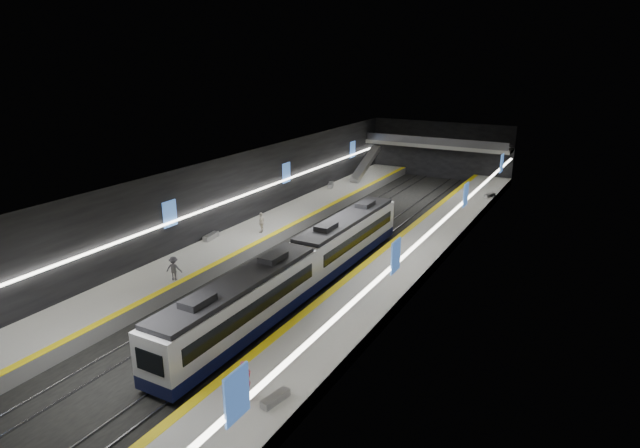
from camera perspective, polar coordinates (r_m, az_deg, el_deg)
The scene contains 25 objects.
ground at distance 47.65m, azimuth 0.16°, elevation -3.32°, with size 70.00×70.00×0.00m, color black.
ceiling at distance 45.37m, azimuth 0.17°, elevation 6.15°, with size 20.00×70.00×0.04m, color beige.
wall_left at distance 51.72m, azimuth -9.61°, elevation 2.81°, with size 0.04×70.00×8.00m, color black.
wall_right at distance 42.68m, azimuth 12.02°, elevation -0.58°, with size 0.04×70.00×8.00m, color black.
wall_back at distance 78.11m, azimuth 12.71°, elevation 7.69°, with size 20.00×0.04×8.00m, color black.
platform_left at distance 51.28m, azimuth -7.21°, elevation -1.31°, with size 5.00×70.00×1.00m, color slate.
tile_surface_left at distance 51.11m, azimuth -7.23°, elevation -0.77°, with size 5.00×70.00×0.02m, color #A1A19C.
tactile_strip_left at distance 49.90m, azimuth -5.18°, elevation -1.15°, with size 0.60×70.00×0.02m, color yellow.
platform_right at distance 44.61m, azimuth 8.67°, elevation -4.36°, with size 5.00×70.00×1.00m, color slate.
tile_surface_right at distance 44.42m, azimuth 8.70°, elevation -3.75°, with size 5.00×70.00×0.02m, color #A1A19C.
tactile_strip_right at distance 45.15m, azimuth 6.08°, elevation -3.26°, with size 0.60×70.00×0.02m, color yellow.
rails at distance 47.63m, azimuth 0.16°, elevation -3.25°, with size 6.52×70.00×0.12m.
train at distance 39.57m, azimuth -1.94°, elevation -4.46°, with size 2.69×30.04×3.60m.
ad_posters at distance 47.06m, azimuth 0.75°, elevation 2.19°, with size 19.94×53.50×2.20m.
cove_light_left at distance 51.65m, azimuth -9.42°, elevation 2.57°, with size 0.25×68.60×0.12m, color white.
cove_light_right at distance 42.80m, azimuth 11.75°, elevation -0.79°, with size 0.25×68.60×0.12m, color white.
mezzanine_bridge at distance 75.98m, azimuth 12.31°, elevation 8.24°, with size 20.00×3.00×1.50m.
escalator at distance 72.51m, azimuth 4.87°, elevation 6.41°, with size 1.20×8.00×0.60m, color #99999E.
bench_left_near at distance 49.56m, azimuth -11.56°, elevation -1.32°, with size 0.54×1.96×0.48m, color #99999E.
bench_left_far at distance 67.45m, azimuth 1.14°, elevation 4.17°, with size 0.57×2.07×0.51m, color #99999E.
bench_right_near at distance 27.33m, azimuth -4.78°, elevation -18.06°, with size 0.47×1.69×0.41m, color #99999E.
bench_right_far at distance 65.84m, azimuth 17.65°, elevation 2.94°, with size 0.46×1.67×0.41m, color #99999E.
passenger_right_a at distance 27.42m, azimuth -8.03°, elevation -16.13°, with size 0.71×0.46×1.94m, color #D54F66.
passenger_left_a at distance 50.37m, azimuth -6.26°, elevation 0.15°, with size 1.15×0.48×1.96m, color beige.
passenger_left_b at distance 41.18m, azimuth -15.32°, elevation -4.61°, with size 1.19×0.68×1.84m, color #48464F.
Camera 1 is at (21.33, -38.97, 17.22)m, focal length 30.00 mm.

